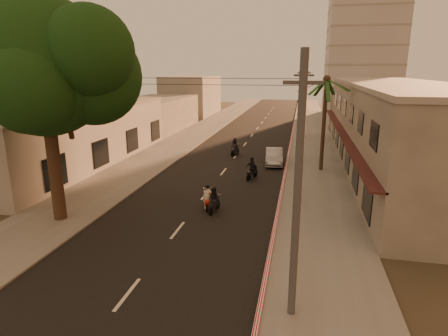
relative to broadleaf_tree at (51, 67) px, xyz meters
The scene contains 19 objects.
ground 10.96m from the broadleaf_tree, 17.97° to the right, with size 160.00×160.00×0.00m, color #383023.
road 20.84m from the broadleaf_tree, 69.68° to the left, with size 10.00×140.00×0.02m, color black.
sidewalk_right 24.26m from the broadleaf_tree, 51.68° to the left, with size 5.00×140.00×0.12m, color slate.
sidewalk_left 19.76m from the broadleaf_tree, 92.85° to the left, with size 5.00×140.00×0.12m, color slate.
curb_stripe 19.30m from the broadleaf_tree, 47.67° to the left, with size 0.20×60.00×0.20m, color red.
shophouse_row 26.41m from the broadleaf_tree, 37.63° to the left, with size 8.80×34.20×7.30m.
left_building 15.15m from the broadleaf_tree, 121.87° to the left, with size 8.20×24.20×5.20m.
distant_tower 58.67m from the broadleaf_tree, 67.22° to the left, with size 12.10×12.10×28.00m.
broadleaf_tree is the anchor object (origin of this frame).
palm_tree 20.18m from the broadleaf_tree, 43.48° to the left, with size 5.00×5.00×8.20m.
utility_poles 22.06m from the broadleaf_tree, 54.34° to the left, with size 1.20×48.26×9.00m.
filler_right 47.87m from the broadleaf_tree, 64.31° to the left, with size 8.00×14.00×6.00m, color #9C968D.
filler_left_near 33.30m from the broadleaf_tree, 103.06° to the left, with size 8.00×14.00×4.40m, color #9C968D.
filler_left_far 50.64m from the broadleaf_tree, 98.43° to the left, with size 8.00×14.00×7.00m, color #9C968D.
scooter_red 11.23m from the broadleaf_tree, 24.17° to the left, with size 0.74×1.60×1.58m.
scooter_mid_a 11.43m from the broadleaf_tree, 19.59° to the left, with size 0.90×1.66×1.63m.
scooter_mid_b 15.73m from the broadleaf_tree, 47.94° to the left, with size 1.25×1.80×1.83m.
scooter_far_a 20.61m from the broadleaf_tree, 70.25° to the left, with size 1.08×1.78×1.78m.
parked_car 20.19m from the broadleaf_tree, 55.48° to the left, with size 1.83×4.38×1.41m, color #A0A3A8.
Camera 1 is at (6.21, -15.60, 8.41)m, focal length 30.00 mm.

